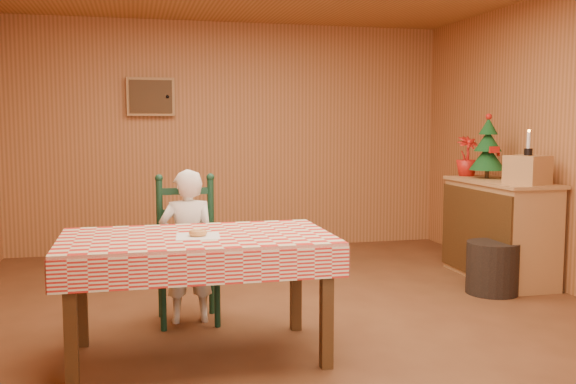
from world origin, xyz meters
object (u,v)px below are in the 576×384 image
object	(u,v)px
shelf_unit	(499,230)
storage_bin	(493,268)
ladder_chair	(187,253)
seated_child	(188,246)
dining_table	(197,248)
christmas_tree	(488,149)
crate	(527,170)

from	to	relation	value
shelf_unit	storage_bin	size ratio (longest dim) A/B	2.79
ladder_chair	seated_child	bearing A→B (deg)	-90.00
shelf_unit	storage_bin	world-z (taller)	shelf_unit
dining_table	seated_child	world-z (taller)	seated_child
dining_table	christmas_tree	size ratio (longest dim) A/B	2.67
dining_table	shelf_unit	xyz separation A→B (m)	(2.93, 1.37, -0.22)
storage_bin	shelf_unit	bearing A→B (deg)	54.01
shelf_unit	storage_bin	distance (m)	0.60
christmas_tree	storage_bin	world-z (taller)	christmas_tree
seated_child	storage_bin	bearing A→B (deg)	-175.76
shelf_unit	christmas_tree	world-z (taller)	christmas_tree
ladder_chair	storage_bin	world-z (taller)	ladder_chair
dining_table	crate	distance (m)	3.11
dining_table	ladder_chair	bearing A→B (deg)	90.00
ladder_chair	seated_child	distance (m)	0.08
seated_child	ladder_chair	bearing A→B (deg)	-90.00
shelf_unit	crate	size ratio (longest dim) A/B	4.13
christmas_tree	dining_table	bearing A→B (deg)	-151.13
dining_table	shelf_unit	world-z (taller)	shelf_unit
dining_table	shelf_unit	bearing A→B (deg)	25.06
dining_table	crate	bearing A→B (deg)	18.27
seated_child	christmas_tree	distance (m)	3.14
dining_table	crate	xyz separation A→B (m)	(2.94, 0.97, 0.37)
ladder_chair	shelf_unit	world-z (taller)	ladder_chair
shelf_unit	christmas_tree	bearing A→B (deg)	88.02
shelf_unit	christmas_tree	xyz separation A→B (m)	(0.01, 0.25, 0.74)
christmas_tree	ladder_chair	bearing A→B (deg)	-164.18
crate	seated_child	bearing A→B (deg)	-175.35
storage_bin	dining_table	bearing A→B (deg)	-160.48
dining_table	crate	size ratio (longest dim) A/B	5.52
ladder_chair	crate	xyz separation A→B (m)	(2.94, 0.18, 0.55)
ladder_chair	storage_bin	size ratio (longest dim) A/B	2.43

